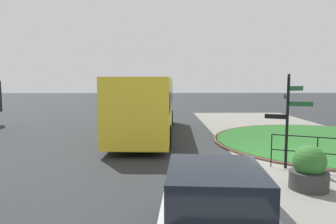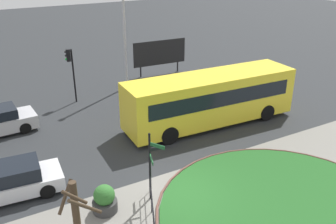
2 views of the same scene
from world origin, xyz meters
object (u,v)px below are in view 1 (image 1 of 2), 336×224
Objects in this scene: signpost_directional at (288,115)px; planter_near_signpost at (309,170)px; bus_yellow at (147,104)px; car_near_lane at (215,214)px.

signpost_directional is 2.34m from planter_near_signpost.
bus_yellow is at bearing 37.46° from signpost_directional.
signpost_directional is at bearing 151.59° from car_near_lane.
signpost_directional is 8.02m from bus_yellow.
bus_yellow is 11.41m from car_near_lane.
planter_near_signpost is (2.89, -2.95, -0.11)m from car_near_lane.
car_near_lane is at bearing 134.44° from planter_near_signpost.
signpost_directional reaches higher than bus_yellow.
planter_near_signpost is at bearing -148.30° from bus_yellow.
signpost_directional is at bearing -5.77° from planter_near_signpost.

